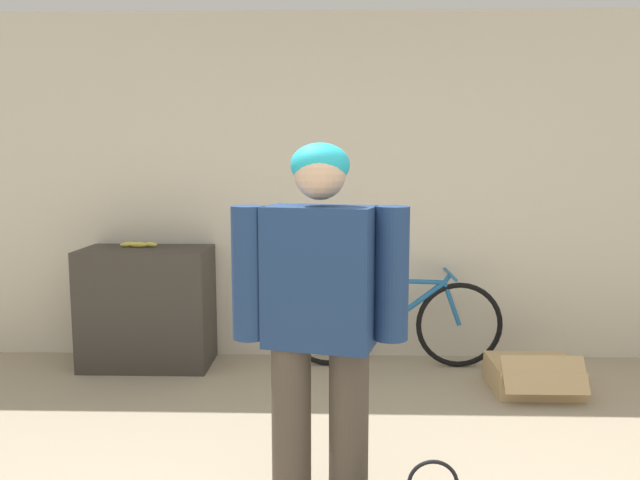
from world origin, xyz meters
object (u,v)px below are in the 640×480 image
Objects in this scene: person at (320,311)px; cardboard_box at (533,375)px; bicycle at (393,321)px; banana at (139,245)px.

person is 2.21m from cardboard_box.
bicycle is 2.90× the size of cardboard_box.
bicycle is (0.48, 1.99, -0.56)m from person.
person reaches higher than cardboard_box.
cardboard_box is (2.77, -0.49, -0.80)m from banana.
cardboard_box is at bearing -26.97° from bicycle.
bicycle is at bearing -1.21° from banana.
banana is at bearing 169.88° from cardboard_box.
person is at bearing -55.51° from banana.
person is 1.00× the size of bicycle.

